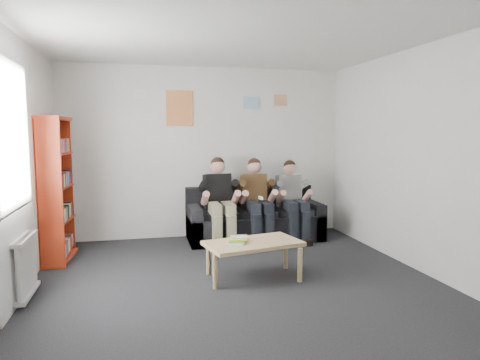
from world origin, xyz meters
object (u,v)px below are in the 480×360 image
at_px(coffee_table, 253,246).
at_px(sofa, 254,220).
at_px(person_left, 220,202).
at_px(person_right, 293,200).
at_px(person_middle, 257,201).
at_px(bookshelf, 57,189).

bearing_deg(coffee_table, sofa, 74.82).
bearing_deg(person_left, sofa, 13.86).
xyz_separation_m(sofa, person_right, (0.58, -0.19, 0.33)).
height_order(person_middle, person_right, person_middle).
xyz_separation_m(bookshelf, coffee_table, (2.30, -1.27, -0.56)).
height_order(coffee_table, person_right, person_right).
distance_m(coffee_table, person_middle, 1.68).
bearing_deg(sofa, coffee_table, -105.18).
distance_m(bookshelf, coffee_table, 2.69).
bearing_deg(bookshelf, coffee_table, -24.48).
relative_size(person_middle, person_right, 1.03).
bearing_deg(coffee_table, person_left, 93.38).
distance_m(bookshelf, person_middle, 2.82).
bearing_deg(person_middle, coffee_table, -100.41).
height_order(person_left, person_right, person_left).
xyz_separation_m(sofa, person_left, (-0.58, -0.19, 0.35)).
xyz_separation_m(person_left, person_middle, (0.58, 0.00, -0.01)).
xyz_separation_m(sofa, coffee_table, (-0.48, -1.78, 0.09)).
xyz_separation_m(coffee_table, person_middle, (0.48, 1.59, 0.26)).
height_order(sofa, person_middle, person_middle).
height_order(bookshelf, person_middle, bookshelf).
height_order(bookshelf, person_right, bookshelf).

